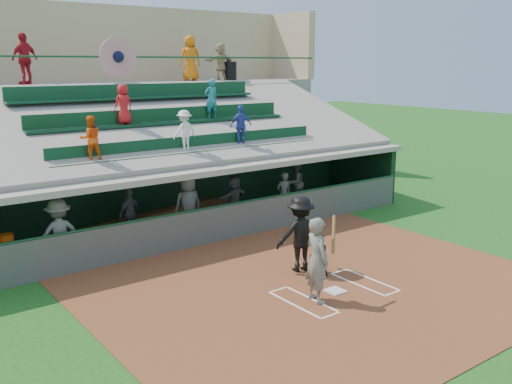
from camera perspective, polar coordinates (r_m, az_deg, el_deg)
ground at (r=14.02m, az=7.90°, el=-9.90°), size 100.00×100.00×0.00m
dirt_slab at (r=14.34m, az=6.48°, el=-9.27°), size 11.00×9.00×0.02m
home_plate at (r=14.01m, az=7.90°, el=-9.76°), size 0.43×0.43×0.03m
batters_box_chalk at (r=14.01m, az=7.90°, el=-9.81°), size 2.65×1.85×0.01m
dugout_floor at (r=19.10m, az=-6.48°, el=-3.58°), size 16.00×3.50×0.04m
concourse_slab at (r=24.60m, az=-14.66°, el=5.20°), size 20.00×3.00×4.60m
grandstand at (r=21.89m, az=-11.66°, el=4.35°), size 20.40×10.40×7.80m
batter_at_plate at (r=13.09m, az=6.14°, el=-6.74°), size 0.92×0.82×1.99m
catcher at (r=14.70m, az=6.28°, el=-6.35°), size 0.56×0.44×1.11m
home_umpire at (r=14.95m, az=4.45°, el=-4.19°), size 1.45×1.09×2.00m
dugout_bench at (r=20.11m, az=-7.86°, el=-2.04°), size 15.01×4.19×0.46m
white_table at (r=16.15m, az=-23.60°, el=-6.36°), size 0.90×0.77×0.68m
water_cooler at (r=16.05m, az=-23.67°, el=-4.53°), size 0.36×0.36×0.36m
dugout_player_a at (r=15.94m, az=-19.09°, el=-3.96°), size 1.24×0.76×1.87m
dugout_player_b at (r=18.10m, az=-12.51°, el=-2.05°), size 1.01×0.75×1.59m
dugout_player_c at (r=18.03m, az=-6.81°, el=-1.30°), size 0.96×0.63×1.95m
dugout_player_d at (r=19.77m, az=-2.21°, el=-0.57°), size 1.50×0.82×1.54m
dugout_player_e at (r=20.38m, az=2.80°, el=-0.16°), size 0.63×0.48×1.55m
dugout_player_f at (r=21.89m, az=3.94°, el=0.97°), size 0.97×0.84×1.72m
trash_bin at (r=25.91m, az=-2.58°, el=11.99°), size 0.55×0.55×0.83m
concourse_staff_a at (r=22.83m, az=-22.12°, el=12.25°), size 1.17×0.86×1.85m
concourse_staff_b at (r=25.72m, az=-6.59°, el=13.16°), size 1.07×0.82×1.95m
concourse_staff_c at (r=25.65m, az=-3.58°, el=12.86°), size 1.56×0.66×1.63m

